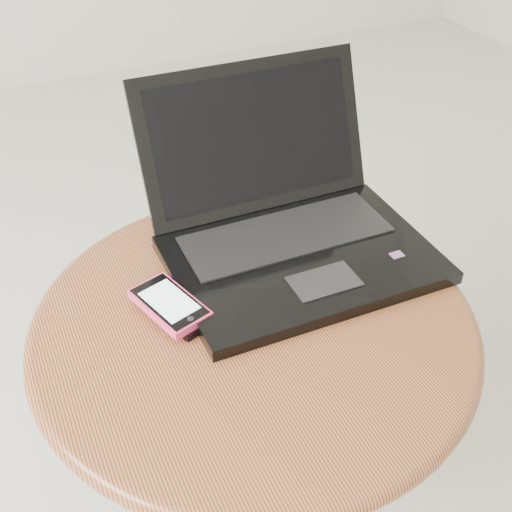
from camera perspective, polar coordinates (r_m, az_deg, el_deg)
name	(u,v)px	position (r m, az deg, el deg)	size (l,w,h in m)	color
table	(254,367)	(0.93, -0.17, -9.80)	(0.60, 0.60, 0.48)	#512D12
laptop	(287,222)	(0.96, 2.77, 3.01)	(0.38, 0.36, 0.23)	black
phone_black	(179,306)	(0.87, -6.88, -4.45)	(0.09, 0.13, 0.01)	black
phone_pink	(169,304)	(0.86, -7.68, -4.27)	(0.09, 0.12, 0.01)	#FF3A72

